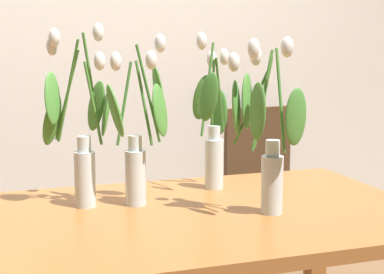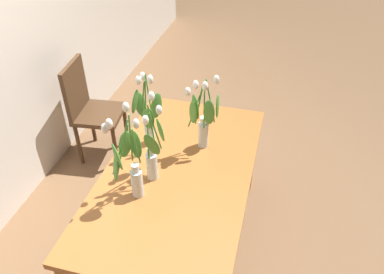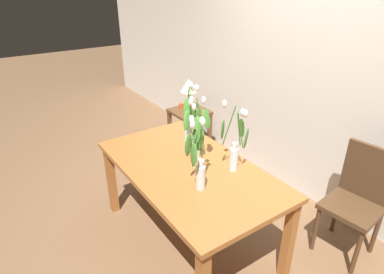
{
  "view_description": "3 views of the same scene",
  "coord_description": "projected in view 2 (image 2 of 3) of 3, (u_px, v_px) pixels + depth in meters",
  "views": [
    {
      "loc": [
        -0.49,
        -1.66,
        1.25
      ],
      "look_at": [
        0.05,
        -0.03,
        0.98
      ],
      "focal_mm": 53.93,
      "sensor_mm": 36.0,
      "label": 1
    },
    {
      "loc": [
        -1.66,
        -0.52,
        2.34
      ],
      "look_at": [
        0.08,
        -0.07,
        0.96
      ],
      "focal_mm": 35.43,
      "sensor_mm": 36.0,
      "label": 2
    },
    {
      "loc": [
        1.83,
        -1.21,
        2.08
      ],
      "look_at": [
        -0.02,
        0.05,
        0.98
      ],
      "focal_mm": 30.31,
      "sensor_mm": 36.0,
      "label": 3
    }
  ],
  "objects": [
    {
      "name": "tulip_vase_0",
      "position": [
        153.0,
        149.0,
        2.19
      ],
      "size": [
        0.22,
        0.18,
        0.55
      ],
      "color": "silver",
      "rests_on": "dining_table"
    },
    {
      "name": "dining_table",
      "position": [
        178.0,
        182.0,
        2.41
      ],
      "size": [
        1.6,
        0.9,
        0.74
      ],
      "color": "#A3602D",
      "rests_on": "ground"
    },
    {
      "name": "tulip_vase_1",
      "position": [
        130.0,
        165.0,
        2.06
      ],
      "size": [
        0.25,
        0.15,
        0.59
      ],
      "color": "silver",
      "rests_on": "dining_table"
    },
    {
      "name": "tulip_vase_3",
      "position": [
        147.0,
        118.0,
        2.46
      ],
      "size": [
        0.17,
        0.23,
        0.56
      ],
      "color": "silver",
      "rests_on": "dining_table"
    },
    {
      "name": "tulip_vase_2",
      "position": [
        203.0,
        120.0,
        2.4
      ],
      "size": [
        0.21,
        0.19,
        0.54
      ],
      "color": "silver",
      "rests_on": "dining_table"
    },
    {
      "name": "ground_plane",
      "position": [
        180.0,
        245.0,
        2.8
      ],
      "size": [
        18.0,
        18.0,
        0.0
      ],
      "primitive_type": "plane",
      "color": "brown"
    },
    {
      "name": "dining_chair",
      "position": [
        90.0,
        106.0,
        3.34
      ],
      "size": [
        0.44,
        0.44,
        0.93
      ],
      "color": "#4C331E",
      "rests_on": "ground"
    }
  ]
}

